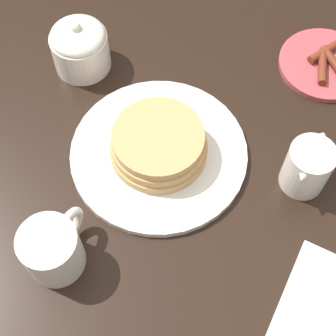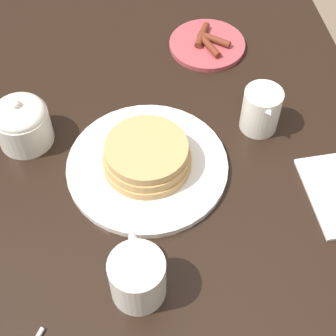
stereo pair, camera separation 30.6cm
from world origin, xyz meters
TOP-DOWN VIEW (x-y plane):
  - ground_plane at (0.00, 0.00)m, footprint 8.00×8.00m
  - dining_table at (0.00, 0.00)m, footprint 1.24×0.85m
  - pancake_plate at (0.04, 0.00)m, footprint 0.27×0.27m
  - side_plate_bacon at (0.33, -0.16)m, footprint 0.16×0.16m
  - coffee_mug at (-0.17, 0.04)m, footprint 0.11×0.08m
  - creamer_pitcher at (0.11, -0.21)m, footprint 0.10×0.07m
  - sugar_bowl at (0.14, 0.20)m, footprint 0.10×0.10m
  - napkin at (-0.06, -0.31)m, footprint 0.16×0.13m

SIDE VIEW (x-z plane):
  - ground_plane at x=0.00m, z-range 0.00..0.00m
  - dining_table at x=0.00m, z-range 0.25..1.00m
  - napkin at x=-0.06m, z-range 0.75..0.76m
  - side_plate_bacon at x=0.33m, z-range 0.75..0.77m
  - pancake_plate at x=0.04m, z-range 0.74..0.80m
  - coffee_mug at x=-0.17m, z-range 0.75..0.83m
  - creamer_pitcher at x=0.11m, z-range 0.75..0.84m
  - sugar_bowl at x=0.14m, z-range 0.75..0.84m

